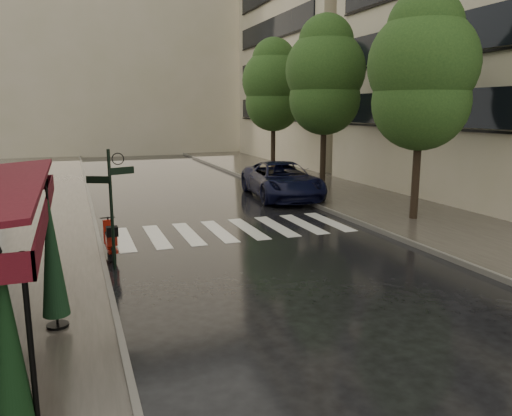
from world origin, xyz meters
TOP-DOWN VIEW (x-y plane):
  - ground at (0.00, 0.00)m, footprint 120.00×120.00m
  - sidewalk_near at (-4.50, 12.00)m, footprint 6.00×60.00m
  - sidewalk_far at (10.25, 12.00)m, footprint 5.50×60.00m
  - curb_near at (-1.45, 12.00)m, footprint 0.12×60.00m
  - curb_far at (7.45, 12.00)m, footprint 0.12×60.00m
  - crosswalk at (2.98, 6.00)m, footprint 7.85×3.20m
  - signpost at (-1.19, 3.00)m, footprint 1.17×0.29m
  - haussmann_far at (16.50, 26.00)m, footprint 8.00×16.00m
  - backdrop_building at (3.00, 38.00)m, footprint 22.00×6.00m
  - tree_near at (9.60, 5.00)m, footprint 3.80×3.80m
  - tree_mid at (9.50, 12.00)m, footprint 3.80×3.80m
  - tree_far at (9.70, 19.00)m, footprint 3.80×3.80m
  - scooter at (-1.20, 4.07)m, footprint 0.42×1.59m
  - parked_car at (7.00, 11.24)m, footprint 3.35×6.21m
  - parasol_front at (-2.88, -3.74)m, footprint 0.43×0.43m
  - parasol_back at (-2.50, -0.48)m, footprint 0.49×0.49m

SIDE VIEW (x-z plane):
  - ground at x=0.00m, z-range 0.00..0.00m
  - crosswalk at x=2.98m, z-range 0.00..0.01m
  - sidewalk_near at x=-4.50m, z-range 0.00..0.12m
  - sidewalk_far at x=10.25m, z-range 0.00..0.12m
  - curb_near at x=-1.45m, z-range -0.01..0.15m
  - curb_far at x=7.45m, z-range -0.01..0.15m
  - scooter at x=-1.20m, z-range -0.04..1.01m
  - parked_car at x=7.00m, z-range 0.00..1.66m
  - parasol_front at x=-2.88m, z-range 0.21..2.63m
  - parasol_back at x=-2.50m, z-range 0.22..2.81m
  - signpost at x=-1.19m, z-range 0.28..3.38m
  - tree_near at x=9.60m, z-range 1.33..9.31m
  - tree_far at x=9.70m, z-range 1.37..9.54m
  - tree_mid at x=9.50m, z-range 1.42..9.76m
  - haussmann_far at x=16.50m, z-range 0.00..18.50m
  - backdrop_building at x=3.00m, z-range 0.00..20.00m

